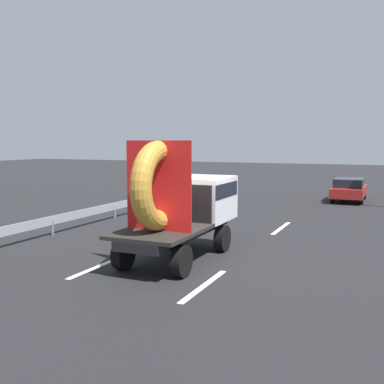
# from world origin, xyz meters

# --- Properties ---
(ground_plane) EXTENTS (120.00, 120.00, 0.00)m
(ground_plane) POSITION_xyz_m (0.00, 0.00, 0.00)
(ground_plane) COLOR black
(flatbed_truck) EXTENTS (2.02, 4.79, 3.41)m
(flatbed_truck) POSITION_xyz_m (-0.06, 0.02, 1.62)
(flatbed_truck) COLOR black
(flatbed_truck) RESTS_ON ground_plane
(distant_sedan) EXTENTS (1.72, 4.01, 1.31)m
(distant_sedan) POSITION_xyz_m (3.21, 15.32, 0.70)
(distant_sedan) COLOR black
(distant_sedan) RESTS_ON ground_plane
(guardrail) EXTENTS (0.10, 16.09, 0.71)m
(guardrail) POSITION_xyz_m (-5.69, 2.79, 0.53)
(guardrail) COLOR gray
(guardrail) RESTS_ON ground_plane
(lane_dash_left_near) EXTENTS (0.16, 2.26, 0.01)m
(lane_dash_left_near) POSITION_xyz_m (-1.70, -2.15, 0.00)
(lane_dash_left_near) COLOR beige
(lane_dash_left_near) RESTS_ON ground_plane
(lane_dash_left_far) EXTENTS (0.16, 2.67, 0.01)m
(lane_dash_left_far) POSITION_xyz_m (-1.70, 5.31, 0.00)
(lane_dash_left_far) COLOR beige
(lane_dash_left_far) RESTS_ON ground_plane
(lane_dash_right_near) EXTENTS (0.16, 2.66, 0.01)m
(lane_dash_right_near) POSITION_xyz_m (1.57, -2.35, 0.00)
(lane_dash_right_near) COLOR beige
(lane_dash_right_near) RESTS_ON ground_plane
(lane_dash_right_far) EXTENTS (0.16, 2.77, 0.01)m
(lane_dash_right_far) POSITION_xyz_m (1.57, 5.55, 0.00)
(lane_dash_right_far) COLOR beige
(lane_dash_right_far) RESTS_ON ground_plane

